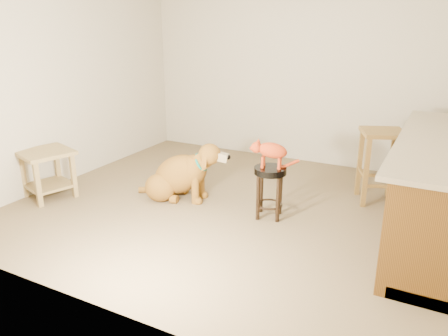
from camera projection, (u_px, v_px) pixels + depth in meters
The scene contains 8 objects.
floor at pixel (232, 207), 4.77m from camera, with size 4.50×4.00×0.01m, color brown.
room_shell at pixel (233, 49), 4.23m from camera, with size 4.54×4.04×2.62m.
cabinet_run at pixel (435, 192), 4.03m from camera, with size 0.70×2.56×0.94m.
padded_stool at pixel (270, 182), 4.43m from camera, with size 0.34×0.34×0.54m.
wood_stool at pixel (379, 165), 4.81m from camera, with size 0.57×0.57×0.82m.
side_table at pixel (47, 167), 4.94m from camera, with size 0.67×0.67×0.55m.
golden_retriever at pixel (180, 176), 4.94m from camera, with size 1.13×0.61×0.72m.
tabby_kitten at pixel (270, 151), 4.32m from camera, with size 0.47×0.27×0.31m.
Camera 1 is at (1.95, -3.92, 1.94)m, focal length 35.00 mm.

